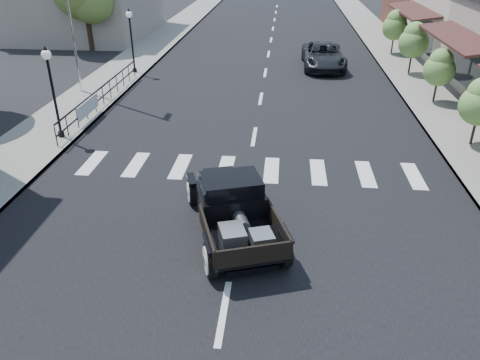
{
  "coord_description": "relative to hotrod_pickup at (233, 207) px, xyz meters",
  "views": [
    {
      "loc": [
        1.06,
        -10.52,
        7.19
      ],
      "look_at": [
        -0.04,
        1.3,
        1.0
      ],
      "focal_mm": 35.0,
      "sensor_mm": 36.0,
      "label": 1
    }
  ],
  "objects": [
    {
      "name": "small_tree_b",
      "position": [
        8.41,
        6.62,
        0.57
      ],
      "size": [
        1.48,
        1.48,
        2.47
      ],
      "primitive_type": null,
      "color": "#5D883E",
      "rests_on": "sidewalk_right"
    },
    {
      "name": "low_building_left",
      "position": [
        -14.89,
        27.93,
        1.68
      ],
      "size": [
        10.0,
        12.0,
        5.0
      ],
      "primitive_type": "cube",
      "color": "#A09486",
      "rests_on": "ground"
    },
    {
      "name": "lamp_post_c",
      "position": [
        -7.49,
        15.93,
        1.09
      ],
      "size": [
        0.36,
        0.36,
        3.51
      ],
      "primitive_type": null,
      "color": "black",
      "rests_on": "sidewalk_left"
    },
    {
      "name": "sidewalk_left",
      "position": [
        -8.39,
        14.93,
        -0.74
      ],
      "size": [
        3.0,
        80.0,
        0.15
      ],
      "primitive_type": "cube",
      "color": "gray",
      "rests_on": "ground"
    },
    {
      "name": "small_tree_e",
      "position": [
        8.41,
        22.32,
        0.69
      ],
      "size": [
        1.63,
        1.63,
        2.72
      ],
      "primitive_type": null,
      "color": "#5D883E",
      "rests_on": "sidewalk_right"
    },
    {
      "name": "small_tree_c",
      "position": [
        8.41,
        11.85,
        0.54
      ],
      "size": [
        1.45,
        1.45,
        2.42
      ],
      "primitive_type": null,
      "color": "#5D883E",
      "rests_on": "sidewalk_right"
    },
    {
      "name": "railing",
      "position": [
        -7.19,
        9.93,
        -0.17
      ],
      "size": [
        0.08,
        10.0,
        1.0
      ],
      "primitive_type": null,
      "color": "black",
      "rests_on": "sidewalk_left"
    },
    {
      "name": "hotrod_pickup",
      "position": [
        0.0,
        0.0,
        0.0
      ],
      "size": [
        3.58,
        5.17,
        1.64
      ],
      "primitive_type": null,
      "rotation": [
        0.0,
        0.0,
        0.32
      ],
      "color": "black",
      "rests_on": "ground"
    },
    {
      "name": "road_markings",
      "position": [
        0.11,
        9.93,
        -0.82
      ],
      "size": [
        12.0,
        60.0,
        0.06
      ],
      "primitive_type": null,
      "color": "silver",
      "rests_on": "ground"
    },
    {
      "name": "ground",
      "position": [
        0.11,
        -0.07,
        -0.82
      ],
      "size": [
        120.0,
        120.0,
        0.0
      ],
      "primitive_type": "plane",
      "color": "black",
      "rests_on": "ground"
    },
    {
      "name": "sidewalk_right",
      "position": [
        8.61,
        14.93,
        -0.74
      ],
      "size": [
        3.0,
        80.0,
        0.15
      ],
      "primitive_type": "cube",
      "color": "gray",
      "rests_on": "ground"
    },
    {
      "name": "big_tree_far",
      "position": [
        -12.39,
        21.93,
        2.35
      ],
      "size": [
        4.31,
        4.31,
        6.33
      ],
      "primitive_type": null,
      "color": "#546C2E",
      "rests_on": "ground"
    },
    {
      "name": "banner",
      "position": [
        -7.11,
        7.93,
        -0.37
      ],
      "size": [
        0.04,
        2.2,
        0.6
      ],
      "primitive_type": null,
      "color": "silver",
      "rests_on": "sidewalk_left"
    },
    {
      "name": "second_car",
      "position": [
        3.57,
        18.45,
        -0.09
      ],
      "size": [
        2.55,
        5.31,
        1.46
      ],
      "primitive_type": "imported",
      "rotation": [
        0.0,
        0.0,
        0.02
      ],
      "color": "black",
      "rests_on": "ground"
    },
    {
      "name": "lamp_post_b",
      "position": [
        -7.49,
        5.93,
        1.09
      ],
      "size": [
        0.36,
        0.36,
        3.51
      ],
      "primitive_type": null,
      "color": "black",
      "rests_on": "sidewalk_left"
    },
    {
      "name": "road",
      "position": [
        0.11,
        14.93,
        -0.81
      ],
      "size": [
        14.0,
        80.0,
        0.02
      ],
      "primitive_type": "cube",
      "color": "black",
      "rests_on": "ground"
    },
    {
      "name": "small_tree_d",
      "position": [
        8.41,
        17.11,
        0.72
      ],
      "size": [
        1.66,
        1.66,
        2.77
      ],
      "primitive_type": null,
      "color": "#5D883E",
      "rests_on": "sidewalk_right"
    }
  ]
}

